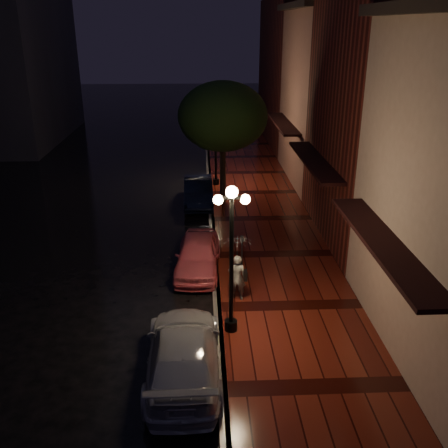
% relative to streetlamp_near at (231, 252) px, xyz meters
% --- Properties ---
extents(ground, '(120.00, 120.00, 0.00)m').
position_rel_streetlamp_near_xyz_m(ground, '(-0.35, 5.00, -2.60)').
color(ground, black).
rests_on(ground, ground).
extents(sidewalk, '(4.50, 60.00, 0.15)m').
position_rel_streetlamp_near_xyz_m(sidewalk, '(1.90, 5.00, -2.53)').
color(sidewalk, '#41110B').
rests_on(sidewalk, ground).
extents(curb, '(0.25, 60.00, 0.15)m').
position_rel_streetlamp_near_xyz_m(curb, '(-0.35, 5.00, -2.53)').
color(curb, '#595451').
rests_on(curb, ground).
extents(storefront_mid, '(5.00, 8.00, 11.00)m').
position_rel_streetlamp_near_xyz_m(storefront_mid, '(6.65, 7.00, 2.90)').
color(storefront_mid, '#511914').
rests_on(storefront_mid, ground).
extents(storefront_far, '(5.00, 8.00, 9.00)m').
position_rel_streetlamp_near_xyz_m(storefront_far, '(6.65, 15.00, 1.90)').
color(storefront_far, '#8C5951').
rests_on(storefront_far, ground).
extents(storefront_extra, '(5.00, 12.00, 10.00)m').
position_rel_streetlamp_near_xyz_m(storefront_extra, '(6.65, 25.00, 2.40)').
color(storefront_extra, '#511914').
rests_on(storefront_extra, ground).
extents(streetlamp_near, '(0.96, 0.36, 4.31)m').
position_rel_streetlamp_near_xyz_m(streetlamp_near, '(0.00, 0.00, 0.00)').
color(streetlamp_near, black).
rests_on(streetlamp_near, sidewalk).
extents(streetlamp_far, '(0.96, 0.36, 4.31)m').
position_rel_streetlamp_near_xyz_m(streetlamp_far, '(0.00, 14.00, 0.00)').
color(streetlamp_far, black).
rests_on(streetlamp_far, sidewalk).
extents(street_tree, '(4.16, 4.16, 5.80)m').
position_rel_streetlamp_near_xyz_m(street_tree, '(0.26, 10.99, 1.64)').
color(street_tree, black).
rests_on(street_tree, sidewalk).
extents(pink_car, '(1.79, 3.87, 1.29)m').
position_rel_streetlamp_near_xyz_m(pink_car, '(-0.95, 4.01, -1.96)').
color(pink_car, '#F26373').
rests_on(pink_car, ground).
extents(navy_car, '(1.45, 3.97, 1.30)m').
position_rel_streetlamp_near_xyz_m(navy_car, '(-0.95, 11.24, -1.95)').
color(navy_car, black).
rests_on(navy_car, ground).
extents(silver_car, '(1.90, 4.59, 1.33)m').
position_rel_streetlamp_near_xyz_m(silver_car, '(-1.29, -1.74, -1.94)').
color(silver_car, '#B3B3BB').
rests_on(silver_car, ground).
extents(woman_with_umbrella, '(0.89, 0.90, 2.13)m').
position_rel_streetlamp_near_xyz_m(woman_with_umbrella, '(0.29, 1.73, -1.04)').
color(woman_with_umbrella, silver).
rests_on(woman_with_umbrella, sidewalk).
extents(parking_meter, '(0.13, 0.11, 1.22)m').
position_rel_streetlamp_near_xyz_m(parking_meter, '(0.62, 3.94, -1.71)').
color(parking_meter, black).
rests_on(parking_meter, sidewalk).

